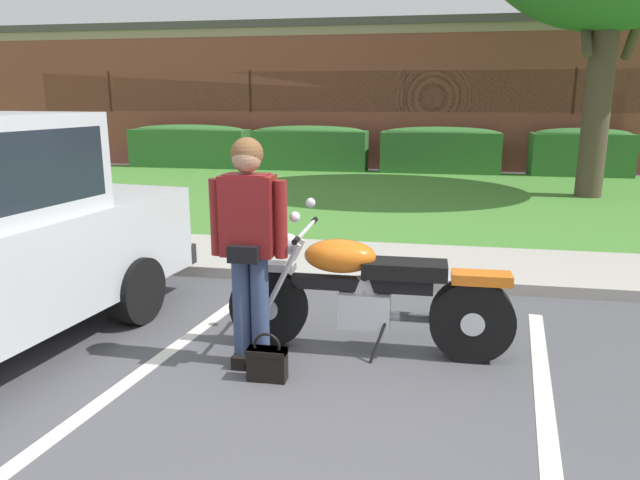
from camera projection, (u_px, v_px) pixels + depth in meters
The scene contains 14 objects.
ground_plane at pixel (290, 436), 3.52m from camera, with size 140.00×140.00×0.00m, color #4C4C51.
curb_strip at pixel (355, 278), 6.39m from camera, with size 60.00×0.20×0.12m, color #ADA89E.
concrete_walk at pixel (364, 259), 7.21m from camera, with size 60.00×1.50×0.08m, color #ADA89E.
grass_lawn at pixel (391, 197), 11.83m from camera, with size 60.00×8.17×0.06m, color #478433.
stall_stripe_0 at pixel (105, 399), 3.95m from camera, with size 0.12×4.40×0.01m, color silver.
stall_stripe_1 at pixel (548, 443), 3.44m from camera, with size 0.12×4.40×0.01m, color silver.
motorcycle at pixel (379, 295), 4.57m from camera, with size 2.24×0.82×1.18m.
rider_person at pixel (249, 237), 4.24m from camera, with size 0.57×0.31×1.70m.
handbag at pixel (267, 361), 4.19m from camera, with size 0.28×0.13×0.36m.
hedge_left at pixel (190, 146), 16.61m from camera, with size 3.34×0.90×1.24m.
hedge_center_left at pixel (310, 147), 15.99m from camera, with size 3.10×0.90×1.24m.
hedge_center_right at pixel (440, 149), 15.37m from camera, with size 3.05×0.90×1.24m.
hedge_right at pixel (581, 152), 14.75m from camera, with size 2.41×0.90×1.24m.
brick_building at pixel (411, 96), 20.83m from camera, with size 26.00×10.16×4.08m.
Camera 1 is at (0.75, -3.06, 1.97)m, focal length 32.99 mm.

